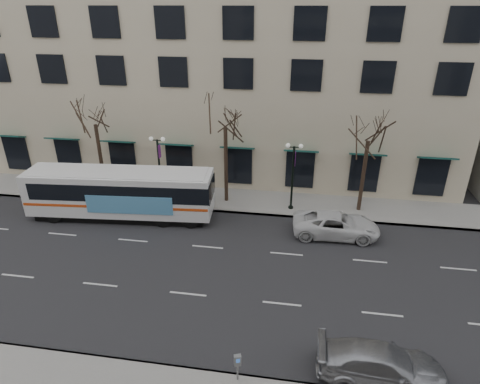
% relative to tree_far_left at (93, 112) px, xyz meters
% --- Properties ---
extents(ground, '(160.00, 160.00, 0.00)m').
position_rel_tree_far_left_xyz_m(ground, '(10.00, -8.80, -6.70)').
color(ground, black).
rests_on(ground, ground).
extents(sidewalk_far, '(80.00, 4.00, 0.15)m').
position_rel_tree_far_left_xyz_m(sidewalk_far, '(15.00, 0.20, -6.62)').
color(sidewalk_far, gray).
rests_on(sidewalk_far, ground).
extents(building_hotel, '(40.00, 20.00, 24.00)m').
position_rel_tree_far_left_xyz_m(building_hotel, '(8.00, 12.20, 5.30)').
color(building_hotel, beige).
rests_on(building_hotel, ground).
extents(tree_far_left, '(3.60, 3.60, 8.34)m').
position_rel_tree_far_left_xyz_m(tree_far_left, '(0.00, 0.00, 0.00)').
color(tree_far_left, black).
rests_on(tree_far_left, ground).
extents(tree_far_mid, '(3.60, 3.60, 8.55)m').
position_rel_tree_far_left_xyz_m(tree_far_mid, '(10.00, 0.00, 0.21)').
color(tree_far_mid, black).
rests_on(tree_far_mid, ground).
extents(tree_far_right, '(3.60, 3.60, 8.06)m').
position_rel_tree_far_left_xyz_m(tree_far_right, '(20.00, 0.00, -0.28)').
color(tree_far_right, black).
rests_on(tree_far_right, ground).
extents(lamp_post_left, '(1.22, 0.45, 5.21)m').
position_rel_tree_far_left_xyz_m(lamp_post_left, '(5.01, -0.60, -3.75)').
color(lamp_post_left, black).
rests_on(lamp_post_left, ground).
extents(lamp_post_right, '(1.22, 0.45, 5.21)m').
position_rel_tree_far_left_xyz_m(lamp_post_right, '(15.01, -0.60, -3.75)').
color(lamp_post_right, black).
rests_on(lamp_post_right, ground).
extents(city_bus, '(13.26, 3.90, 3.55)m').
position_rel_tree_far_left_xyz_m(city_bus, '(3.13, -3.47, -4.76)').
color(city_bus, white).
rests_on(city_bus, ground).
extents(silver_car, '(5.27, 2.25, 1.51)m').
position_rel_tree_far_left_xyz_m(silver_car, '(19.24, -15.00, -5.94)').
color(silver_car, '#9A9CA1').
rests_on(silver_car, ground).
extents(white_pickup, '(5.74, 2.80, 1.57)m').
position_rel_tree_far_left_xyz_m(white_pickup, '(18.08, -3.75, -5.91)').
color(white_pickup, silver).
rests_on(white_pickup, ground).
extents(pay_station, '(0.33, 0.27, 1.31)m').
position_rel_tree_far_left_xyz_m(pay_station, '(13.49, -16.10, -5.60)').
color(pay_station, slate).
rests_on(pay_station, sidewalk_near).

